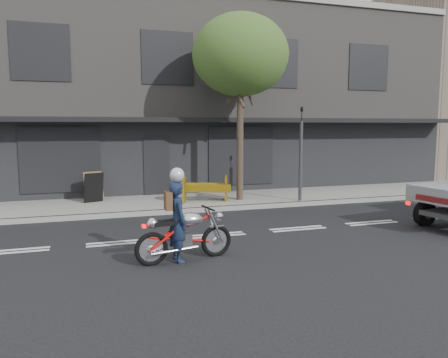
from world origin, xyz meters
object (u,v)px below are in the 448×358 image
(traffic_light_pole, at_px, (301,159))
(construction_barrier, at_px, (207,189))
(street_tree, at_px, (240,56))
(sandwich_board, at_px, (94,188))
(motorcycle, at_px, (185,234))
(rider, at_px, (178,222))

(traffic_light_pole, bearing_deg, construction_barrier, 169.59)
(street_tree, relative_size, construction_barrier, 4.07)
(traffic_light_pole, distance_m, construction_barrier, 3.51)
(construction_barrier, bearing_deg, sandwich_board, 162.43)
(traffic_light_pole, relative_size, construction_barrier, 2.11)
(street_tree, bearing_deg, construction_barrier, -169.37)
(street_tree, distance_m, sandwich_board, 6.93)
(motorcycle, bearing_deg, rider, 171.21)
(rider, bearing_deg, construction_barrier, -30.07)
(street_tree, height_order, motorcycle, street_tree)
(rider, bearing_deg, motorcycle, -98.79)
(traffic_light_pole, bearing_deg, rider, -136.95)
(street_tree, height_order, traffic_light_pole, street_tree)
(construction_barrier, bearing_deg, traffic_light_pole, -10.41)
(traffic_light_pole, bearing_deg, sandwich_board, 165.70)
(street_tree, bearing_deg, sandwich_board, 169.35)
(street_tree, distance_m, rider, 8.29)
(traffic_light_pole, xyz_separation_m, rider, (-5.55, -5.19, -0.80))
(traffic_light_pole, height_order, motorcycle, traffic_light_pole)
(street_tree, bearing_deg, traffic_light_pole, -23.03)
(construction_barrier, bearing_deg, motorcycle, -109.93)
(traffic_light_pole, relative_size, rider, 2.06)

